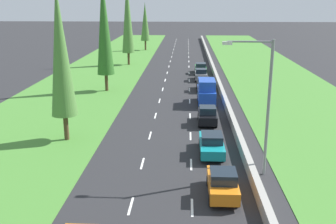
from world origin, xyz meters
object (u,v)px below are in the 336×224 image
grey_hatchback_right_lane_eighth (201,75)px  green_sedan_right_lane (201,68)px  black_hatchback_right_lane (207,115)px  black_hatchback_right_lane_seventh (203,84)px  poplar_tree_third (104,26)px  poplar_tree_fifth (145,22)px  orange_hatchback_right_lane (223,183)px  poplar_tree_fourth (128,16)px  teal_sedan_right_lane (212,144)px  blue_van_right_lane (206,92)px  poplar_tree_second (60,52)px  street_light_mast (264,99)px

grey_hatchback_right_lane_eighth → green_sedan_right_lane: size_ratio=0.87×
black_hatchback_right_lane → black_hatchback_right_lane_seventh: (0.18, 14.02, 0.00)m
green_sedan_right_lane → poplar_tree_third: bearing=-133.6°
poplar_tree_fifth → green_sedan_right_lane: bearing=-67.7°
orange_hatchback_right_lane → black_hatchback_right_lane_seventh: same height
poplar_tree_fifth → poplar_tree_third: bearing=-90.9°
orange_hatchback_right_lane → green_sedan_right_lane: orange_hatchback_right_lane is taller
black_hatchback_right_lane → poplar_tree_fourth: bearing=110.0°
black_hatchback_right_lane → poplar_tree_fifth: (-11.54, 54.83, 5.57)m
teal_sedan_right_lane → blue_van_right_lane: size_ratio=0.92×
black_hatchback_right_lane → orange_hatchback_right_lane: bearing=-89.1°
teal_sedan_right_lane → poplar_tree_third: bearing=120.4°
poplar_tree_second → street_light_mast: 16.18m
green_sedan_right_lane → black_hatchback_right_lane_seventh: bearing=-90.2°
orange_hatchback_right_lane → black_hatchback_right_lane: 14.19m
teal_sedan_right_lane → blue_van_right_lane: bearing=88.9°
poplar_tree_fourth → street_light_mast: bearing=-71.2°
blue_van_right_lane → poplar_tree_third: 15.40m
blue_van_right_lane → poplar_tree_third: bearing=154.6°
orange_hatchback_right_lane → green_sedan_right_lane: 40.43m
blue_van_right_lane → poplar_tree_fifth: (-11.78, 47.60, 5.01)m
blue_van_right_lane → black_hatchback_right_lane_seventh: bearing=90.5°
orange_hatchback_right_lane → black_hatchback_right_lane_seventh: bearing=90.1°
grey_hatchback_right_lane_eighth → poplar_tree_fifth: 36.59m
black_hatchback_right_lane_seventh → poplar_tree_second: 23.51m
black_hatchback_right_lane → green_sedan_right_lane: black_hatchback_right_lane is taller
teal_sedan_right_lane → grey_hatchback_right_lane_eighth: size_ratio=1.15×
grey_hatchback_right_lane_eighth → poplar_tree_fifth: size_ratio=0.36×
grey_hatchback_right_lane_eighth → poplar_tree_fifth: (-11.62, 34.24, 5.57)m
poplar_tree_third → poplar_tree_fourth: 20.83m
poplar_tree_fourth → poplar_tree_second: bearing=-89.4°
poplar_tree_third → poplar_tree_fourth: size_ratio=0.97×
black_hatchback_right_lane → poplar_tree_fourth: (-12.40, 33.99, 7.60)m
black_hatchback_right_lane_seventh → street_light_mast: (2.74, -25.04, 4.40)m
green_sedan_right_lane → poplar_tree_third: 19.52m
poplar_tree_fifth → street_light_mast: poplar_tree_fifth is taller
black_hatchback_right_lane → grey_hatchback_right_lane_eighth: bearing=89.8°
teal_sedan_right_lane → grey_hatchback_right_lane_eighth: (0.13, 28.15, 0.02)m
black_hatchback_right_lane_seventh → green_sedan_right_lane: (0.04, 12.22, -0.02)m
poplar_tree_third → poplar_tree_fifth: bearing=89.1°
teal_sedan_right_lane → black_hatchback_right_lane: (0.05, 7.56, 0.02)m
green_sedan_right_lane → orange_hatchback_right_lane: bearing=-90.0°
orange_hatchback_right_lane → black_hatchback_right_lane_seventh: 28.20m
black_hatchback_right_lane_seventh → poplar_tree_third: 14.46m
black_hatchback_right_lane_seventh → green_sedan_right_lane: size_ratio=0.87×
black_hatchback_right_lane_seventh → poplar_tree_second: bearing=-122.5°
blue_van_right_lane → black_hatchback_right_lane_seventh: size_ratio=1.26×
black_hatchback_right_lane → blue_van_right_lane: bearing=88.1°
poplar_tree_third → teal_sedan_right_lane: bearing=-59.6°
grey_hatchback_right_lane_eighth → poplar_tree_second: (-12.05, -25.62, 6.50)m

